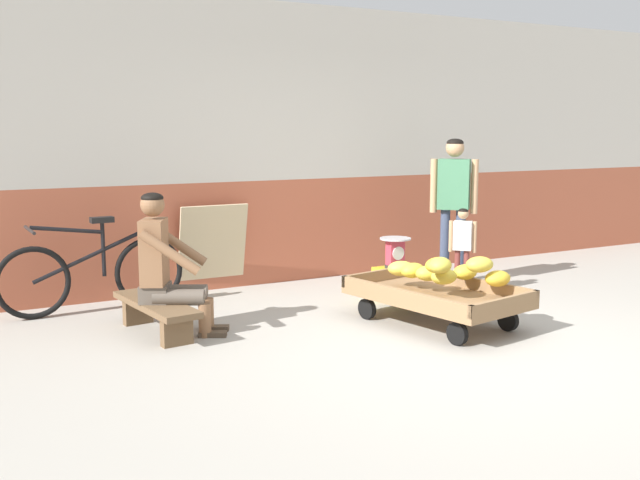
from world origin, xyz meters
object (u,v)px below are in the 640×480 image
sign_board (213,248)px  plastic_crate (395,283)px  banana_cart (436,297)px  low_bench (156,310)px  bicycle_near_left (92,274)px  shopping_bag (413,292)px  vendor_seated (166,264)px  customer_child (462,241)px  weighing_scale (395,252)px  customer_adult (454,195)px

sign_board → plastic_crate: bearing=-38.9°
banana_cart → low_bench: (-2.14, 0.85, -0.04)m
plastic_crate → bicycle_near_left: bicycle_near_left is taller
bicycle_near_left → shopping_bag: size_ratio=6.92×
sign_board → vendor_seated: bearing=-123.7°
customer_child → banana_cart: bearing=-139.0°
vendor_seated → bicycle_near_left: 1.10m
weighing_scale → sign_board: bearing=141.1°
weighing_scale → shopping_bag: weighing_scale is taller
weighing_scale → plastic_crate: bearing=90.0°
banana_cart → bicycle_near_left: size_ratio=0.95×
low_bench → plastic_crate: bearing=3.2°
weighing_scale → customer_adult: size_ratio=0.20×
plastic_crate → weighing_scale: size_ratio=1.20×
banana_cart → customer_adult: (1.15, 1.23, 0.71)m
bicycle_near_left → customer_child: bearing=-16.3°
customer_child → shopping_bag: (-0.70, -0.15, -0.41)m
vendor_seated → sign_board: vendor_seated is taller
bicycle_near_left → vendor_seated: bearing=-70.0°
vendor_seated → customer_adult: 3.26m
plastic_crate → vendor_seated: bearing=-175.7°
customer_child → sign_board: bearing=148.4°
vendor_seated → customer_child: 3.01m
banana_cart → shopping_bag: bearing=69.4°
plastic_crate → bicycle_near_left: bearing=162.7°
low_bench → shopping_bag: 2.40m
low_bench → shopping_bag: (2.40, -0.17, -0.08)m
banana_cart → sign_board: sign_board is taller
sign_board → customer_child: size_ratio=1.03×
customer_adult → shopping_bag: 1.34m
customer_adult → weighing_scale: bearing=-164.7°
customer_adult → shopping_bag: size_ratio=6.38×
vendor_seated → shopping_bag: 2.36m
low_bench → bicycle_near_left: size_ratio=0.68×
banana_cart → customer_child: 1.29m
customer_adult → sign_board: bearing=158.6°
plastic_crate → bicycle_near_left: size_ratio=0.22×
plastic_crate → weighing_scale: weighing_scale is taller
sign_board → customer_child: 2.50m
plastic_crate → sign_board: (-1.43, 1.15, 0.29)m
customer_adult → customer_child: customer_adult is taller
low_bench → weighing_scale: bearing=3.2°
low_bench → customer_adult: customer_adult is taller
low_bench → weighing_scale: 2.41m
weighing_scale → customer_child: bearing=-12.5°
plastic_crate → shopping_bag: (-0.00, -0.30, -0.03)m
banana_cart → sign_board: (-1.17, 2.14, 0.20)m
low_bench → shopping_bag: low_bench is taller
bicycle_near_left → shopping_bag: bearing=-23.0°
low_bench → banana_cart: bearing=-21.6°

